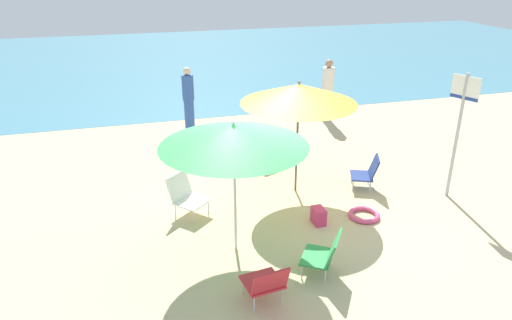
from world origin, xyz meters
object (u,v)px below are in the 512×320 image
(person_b, at_px, (328,90))
(beach_bag, at_px, (319,216))
(umbrella_green, at_px, (234,136))
(beach_chair_e, at_px, (264,152))
(person_a, at_px, (189,102))
(swim_ring, at_px, (364,215))
(beach_chair_d, at_px, (367,172))
(beach_chair_c, at_px, (186,195))
(beach_chair_a, at_px, (266,282))
(beach_chair_b, at_px, (325,253))
(warning_sign, at_px, (460,118))
(umbrella_yellow, at_px, (299,94))

(person_b, height_order, beach_bag, person_b)
(umbrella_green, distance_m, beach_bag, 2.28)
(beach_chair_e, distance_m, beach_bag, 2.57)
(umbrella_green, height_order, person_a, umbrella_green)
(swim_ring, height_order, beach_bag, beach_bag)
(beach_chair_d, xyz_separation_m, swim_ring, (-0.56, -1.01, -0.29))
(beach_chair_c, bearing_deg, beach_chair_a, -28.18)
(beach_chair_b, bearing_deg, beach_chair_d, -95.49)
(beach_chair_b, bearing_deg, swim_ring, -101.74)
(warning_sign, bearing_deg, swim_ring, 166.95)
(beach_chair_b, relative_size, beach_chair_d, 1.11)
(umbrella_yellow, xyz_separation_m, beach_chair_a, (-1.46, -2.92, -1.55))
(swim_ring, bearing_deg, person_a, 116.14)
(beach_chair_a, xyz_separation_m, beach_chair_b, (0.96, 0.39, 0.00))
(beach_chair_c, relative_size, warning_sign, 0.34)
(umbrella_green, height_order, swim_ring, umbrella_green)
(person_a, bearing_deg, beach_chair_c, -95.79)
(umbrella_yellow, xyz_separation_m, beach_chair_b, (-0.50, -2.53, -1.54))
(beach_chair_c, height_order, beach_chair_e, beach_chair_c)
(warning_sign, bearing_deg, person_a, 110.96)
(umbrella_green, bearing_deg, beach_bag, 13.26)
(beach_chair_d, bearing_deg, person_b, -79.63)
(umbrella_green, height_order, beach_chair_a, umbrella_green)
(beach_chair_a, relative_size, swim_ring, 1.15)
(person_b, distance_m, swim_ring, 5.25)
(umbrella_yellow, bearing_deg, beach_chair_d, -11.02)
(person_b, relative_size, swim_ring, 3.03)
(beach_chair_a, distance_m, beach_bag, 2.20)
(person_b, bearing_deg, beach_chair_e, 65.10)
(beach_bag, bearing_deg, person_b, 65.53)
(umbrella_yellow, bearing_deg, person_a, 113.91)
(person_a, xyz_separation_m, swim_ring, (2.28, -4.65, -0.84))
(beach_chair_b, height_order, person_b, person_b)
(umbrella_yellow, relative_size, warning_sign, 0.92)
(person_a, distance_m, beach_bag, 4.91)
(umbrella_yellow, relative_size, beach_chair_d, 3.32)
(umbrella_green, bearing_deg, person_b, 54.80)
(beach_chair_b, xyz_separation_m, swim_ring, (1.28, 1.27, -0.30))
(person_b, bearing_deg, beach_chair_b, 87.28)
(beach_chair_d, relative_size, beach_chair_e, 0.95)
(umbrella_yellow, distance_m, person_b, 4.46)
(beach_chair_b, relative_size, beach_chair_e, 1.05)
(warning_sign, relative_size, swim_ring, 4.26)
(umbrella_yellow, xyz_separation_m, umbrella_green, (-1.54, -1.60, -0.05))
(warning_sign, height_order, swim_ring, warning_sign)
(beach_chair_b, height_order, beach_chair_c, beach_chair_c)
(beach_chair_a, xyz_separation_m, beach_chair_c, (-0.65, 2.62, 0.01))
(umbrella_yellow, distance_m, beach_chair_d, 2.07)
(umbrella_yellow, height_order, person_a, umbrella_yellow)
(umbrella_yellow, height_order, warning_sign, warning_sign)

